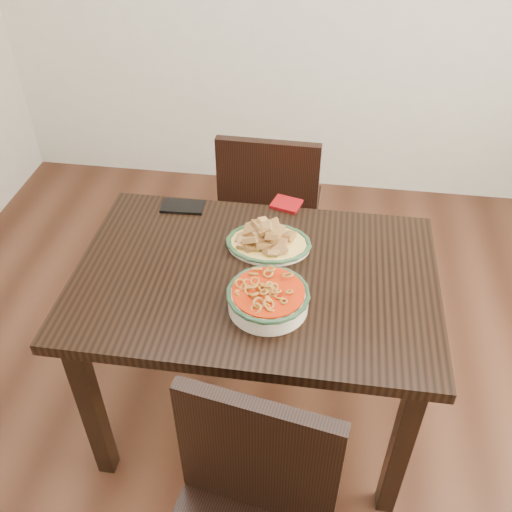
# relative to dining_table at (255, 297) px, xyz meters

# --- Properties ---
(floor) EXTENTS (3.50, 3.50, 0.00)m
(floor) POSITION_rel_dining_table_xyz_m (0.05, -0.01, -0.65)
(floor) COLOR #371C11
(floor) RESTS_ON ground
(dining_table) EXTENTS (1.17, 0.78, 0.75)m
(dining_table) POSITION_rel_dining_table_xyz_m (0.00, 0.00, 0.00)
(dining_table) COLOR black
(dining_table) RESTS_ON ground
(chair_far) EXTENTS (0.43, 0.43, 0.89)m
(chair_far) POSITION_rel_dining_table_xyz_m (-0.04, 0.73, -0.15)
(chair_far) COLOR black
(chair_far) RESTS_ON ground
(fish_plate) EXTENTS (0.28, 0.22, 0.11)m
(fish_plate) POSITION_rel_dining_table_xyz_m (0.02, 0.15, 0.15)
(fish_plate) COLOR beige
(fish_plate) RESTS_ON dining_table
(noodle_bowl) EXTENTS (0.25, 0.25, 0.08)m
(noodle_bowl) POSITION_rel_dining_table_xyz_m (0.06, -0.14, 0.15)
(noodle_bowl) COLOR beige
(noodle_bowl) RESTS_ON dining_table
(smartphone) EXTENTS (0.16, 0.09, 0.01)m
(smartphone) POSITION_rel_dining_table_xyz_m (-0.32, 0.33, 0.11)
(smartphone) COLOR black
(smartphone) RESTS_ON dining_table
(napkin) EXTENTS (0.12, 0.11, 0.01)m
(napkin) POSITION_rel_dining_table_xyz_m (0.06, 0.40, 0.11)
(napkin) COLOR maroon
(napkin) RESTS_ON dining_table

